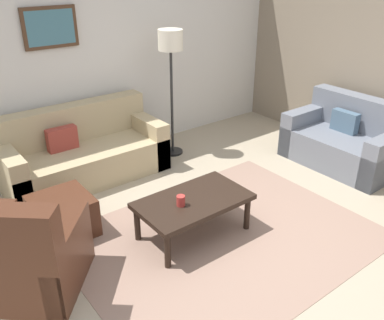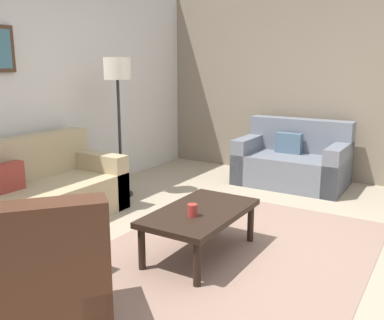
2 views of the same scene
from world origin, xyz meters
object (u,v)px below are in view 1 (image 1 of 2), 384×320
couch_loveseat (347,142)px  ottoman (63,216)px  cup (181,201)px  armchair_leather (27,261)px  lamp_standing (171,53)px  framed_artwork (50,27)px  coffee_table (193,203)px  couch_main (82,154)px

couch_loveseat → ottoman: 3.74m
cup → armchair_leather: bearing=171.4°
couch_loveseat → lamp_standing: lamp_standing is taller
framed_artwork → armchair_leather: bearing=-120.0°
coffee_table → ottoman: bearing=141.3°
couch_loveseat → coffee_table: 2.65m
armchair_leather → ottoman: armchair_leather is taller
couch_main → armchair_leather: size_ratio=1.75×
couch_loveseat → cup: 2.82m
lamp_standing → framed_artwork: framed_artwork is taller
couch_main → couch_loveseat: (2.98, -1.82, 0.00)m
couch_main → ottoman: size_ratio=3.53×
couch_main → armchair_leather: bearing=-126.1°
ottoman → cup: (0.85, -0.84, 0.26)m
armchair_leather → coffee_table: bearing=-6.9°
couch_loveseat → framed_artwork: 4.02m
ottoman → cup: bearing=-44.5°
coffee_table → lamp_standing: 2.24m
armchair_leather → framed_artwork: size_ratio=1.74×
ottoman → framed_artwork: 2.25m
coffee_table → cup: bearing=-172.6°
lamp_standing → framed_artwork: 1.48m
coffee_table → cup: 0.20m
couch_main → cup: (0.17, -1.89, 0.16)m
couch_loveseat → coffee_table: (-2.64, -0.05, 0.06)m
armchair_leather → framed_artwork: bearing=60.0°
coffee_table → framed_artwork: (-0.36, 2.27, 1.43)m
cup → lamp_standing: lamp_standing is taller
couch_loveseat → armchair_leather: (-4.20, 0.14, 0.01)m
couch_main → coffee_table: (0.34, -1.86, 0.06)m
couch_main → framed_artwork: size_ratio=3.05×
armchair_leather → cup: size_ratio=10.97×
ottoman → cup: 1.22m
coffee_table → armchair_leather: bearing=173.1°
couch_loveseat → ottoman: size_ratio=2.57×
lamp_standing → coffee_table: bearing=-119.3°
armchair_leather → ottoman: 0.83m
coffee_table → lamp_standing: lamp_standing is taller
ottoman → lamp_standing: size_ratio=0.33×
couch_main → cup: 1.90m
cup → couch_loveseat: bearing=1.4°
couch_main → cup: couch_main is taller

